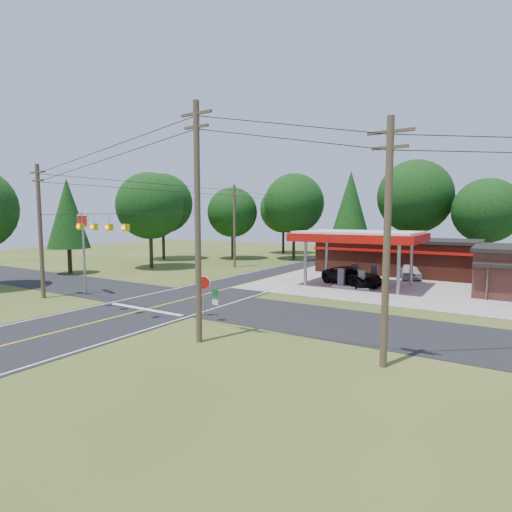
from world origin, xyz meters
The scene contains 18 objects.
ground centered at (0.00, 0.00, 0.00)m, with size 120.00×120.00×0.00m, color #3B4E1B.
main_highway centered at (0.00, 0.00, 0.01)m, with size 8.00×120.00×0.02m, color black.
cross_road centered at (0.00, 0.00, 0.01)m, with size 70.00×7.00×0.02m, color black.
lane_center_yellow centered at (0.00, 0.00, 0.03)m, with size 0.15×110.00×0.00m, color yellow.
gas_canopy centered at (9.00, 13.00, 4.27)m, with size 10.60×7.40×4.88m.
convenience_store centered at (10.00, 22.98, 1.92)m, with size 16.40×7.55×3.80m.
utility_pole_near_right centered at (7.50, -7.00, 5.96)m, with size 1.80×0.30×11.50m.
utility_pole_near_left centered at (-9.50, -5.00, 5.20)m, with size 1.80×0.30×10.00m.
utility_pole_far_left centered at (-8.00, 18.00, 5.20)m, with size 1.80×0.30×10.00m.
utility_pole_right_b centered at (16.00, -5.50, 5.20)m, with size 1.80×0.30×10.00m.
utility_pole_north centered at (-6.50, 35.00, 4.75)m, with size 0.30×0.30×9.50m.
overhead_beacons centered at (-1.00, -6.00, 6.21)m, with size 17.04×2.04×1.03m.
treeline_backdrop centered at (0.82, 24.01, 7.49)m, with size 70.27×51.59×13.30m.
suv_car centered at (8.50, 12.83, 0.82)m, with size 5.93×5.93×1.65m, color black.
sedan_car centered at (12.00, 19.89, 0.78)m, with size 4.60×4.60×1.57m, color silver.
big_stop_sign centered at (-8.00, -2.49, 4.74)m, with size 2.32×0.75×6.44m.
octagonal_stop_sign centered at (4.50, -3.01, 1.91)m, with size 0.83×0.36×2.55m.
route_sign_post centered at (5.80, -3.52, 1.31)m, with size 0.45×0.11×2.21m.
Camera 1 is at (20.00, -21.68, 6.09)m, focal length 28.00 mm.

